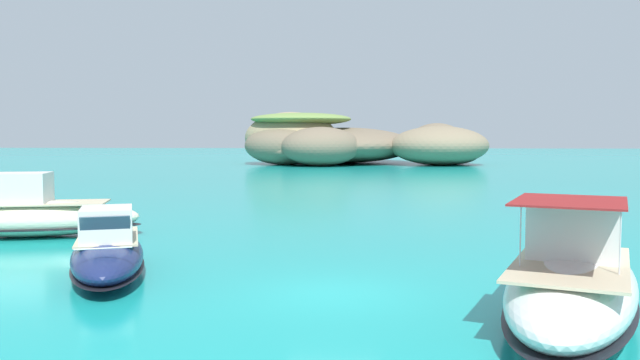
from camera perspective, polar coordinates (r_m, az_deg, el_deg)
The scene contains 6 objects.
ground_plane at distance 17.15m, azimuth 1.17°, elevation -10.05°, with size 400.00×400.00×0.00m, color teal.
islet_large at distance 95.85m, azimuth 0.11°, elevation 3.28°, with size 30.31×33.84×7.68m.
islet_small at distance 94.90m, azimuth 10.71°, elevation 2.91°, with size 18.21×21.53×6.03m.
motorboat_cream at distance 28.96m, azimuth -24.59°, elevation -2.88°, with size 9.33×4.67×2.64m.
motorboat_navy at distance 20.14m, azimuth -18.41°, elevation -6.14°, with size 4.38×7.26×2.06m.
motorboat_white at distance 15.64m, azimuth 21.62°, elevation -8.28°, with size 5.87×9.50×2.86m.
Camera 1 is at (0.81, -16.62, 4.15)m, focal length 35.87 mm.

